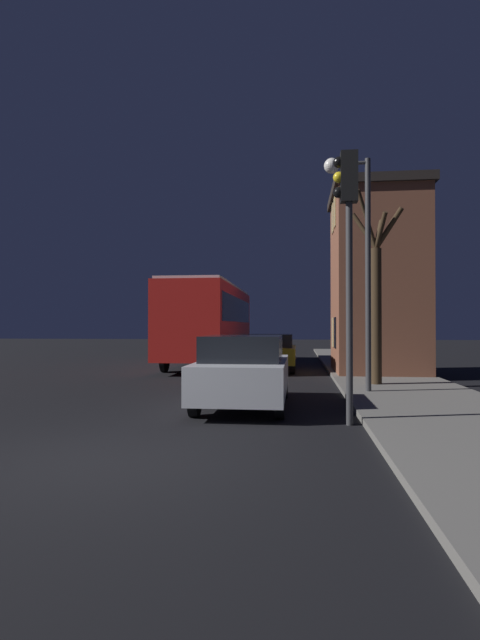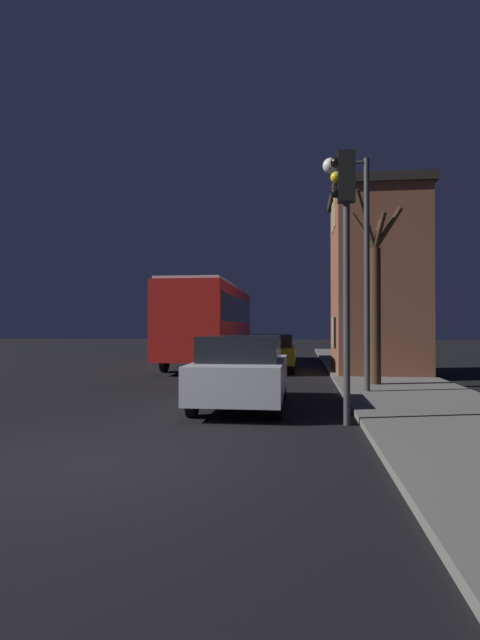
{
  "view_description": "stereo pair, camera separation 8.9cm",
  "coord_description": "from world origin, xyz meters",
  "px_view_note": "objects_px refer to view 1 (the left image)",
  "views": [
    {
      "loc": [
        2.45,
        -6.33,
        1.75
      ],
      "look_at": [
        0.13,
        13.67,
        2.0
      ],
      "focal_mm": 28.0,
      "sensor_mm": 36.0,
      "label": 1
    },
    {
      "loc": [
        2.54,
        -6.32,
        1.75
      ],
      "look_at": [
        0.13,
        13.67,
        2.0
      ],
      "focal_mm": 28.0,
      "sensor_mm": 36.0,
      "label": 2
    }
  ],
  "objects_px": {
    "car_near_lane": "(244,370)",
    "bare_tree": "(376,295)",
    "bus": "(210,318)",
    "traffic_light": "(347,230)",
    "car_mid_lane": "(271,351)",
    "streetlamp": "(355,234)"
  },
  "relations": [
    {
      "from": "traffic_light",
      "to": "bare_tree",
      "type": "xyz_separation_m",
      "value": [
        1.33,
        5.41,
        -0.81
      ]
    },
    {
      "from": "bus",
      "to": "car_mid_lane",
      "type": "relative_size",
      "value": 2.51
    },
    {
      "from": "car_near_lane",
      "to": "car_mid_lane",
      "type": "distance_m",
      "value": 8.86
    },
    {
      "from": "car_mid_lane",
      "to": "streetlamp",
      "type": "bearing_deg",
      "value": -69.86
    },
    {
      "from": "bare_tree",
      "to": "bus",
      "type": "xyz_separation_m",
      "value": [
        -6.08,
        7.48,
        -0.54
      ]
    },
    {
      "from": "bare_tree",
      "to": "car_near_lane",
      "type": "relative_size",
      "value": 1.3
    },
    {
      "from": "bare_tree",
      "to": "traffic_light",
      "type": "bearing_deg",
      "value": -103.78
    },
    {
      "from": "bare_tree",
      "to": "car_near_lane",
      "type": "xyz_separation_m",
      "value": [
        -3.36,
        -3.66,
        -1.85
      ]
    },
    {
      "from": "car_near_lane",
      "to": "car_mid_lane",
      "type": "height_order",
      "value": "car_near_lane"
    },
    {
      "from": "streetlamp",
      "to": "bare_tree",
      "type": "xyz_separation_m",
      "value": [
        0.76,
        1.58,
        -1.44
      ]
    },
    {
      "from": "bare_tree",
      "to": "streetlamp",
      "type": "bearing_deg",
      "value": -115.53
    },
    {
      "from": "car_mid_lane",
      "to": "car_near_lane",
      "type": "bearing_deg",
      "value": -90.76
    },
    {
      "from": "car_near_lane",
      "to": "car_mid_lane",
      "type": "relative_size",
      "value": 1.01
    },
    {
      "from": "traffic_light",
      "to": "bus",
      "type": "xyz_separation_m",
      "value": [
        -4.76,
        12.89,
        -1.36
      ]
    },
    {
      "from": "streetlamp",
      "to": "car_mid_lane",
      "type": "height_order",
      "value": "streetlamp"
    },
    {
      "from": "car_near_lane",
      "to": "bare_tree",
      "type": "bearing_deg",
      "value": 47.39
    },
    {
      "from": "bare_tree",
      "to": "car_mid_lane",
      "type": "bearing_deg",
      "value": 121.95
    },
    {
      "from": "car_mid_lane",
      "to": "bus",
      "type": "bearing_deg",
      "value": 141.3
    },
    {
      "from": "bus",
      "to": "car_mid_lane",
      "type": "distance_m",
      "value": 3.87
    },
    {
      "from": "bare_tree",
      "to": "car_mid_lane",
      "type": "height_order",
      "value": "bare_tree"
    },
    {
      "from": "bare_tree",
      "to": "car_mid_lane",
      "type": "relative_size",
      "value": 1.31
    },
    {
      "from": "bus",
      "to": "car_near_lane",
      "type": "height_order",
      "value": "bus"
    }
  ]
}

